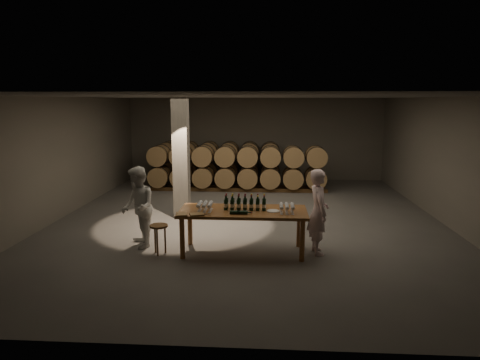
# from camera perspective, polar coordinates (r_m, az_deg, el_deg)

# --- Properties ---
(room) EXTENTS (12.00, 12.00, 12.00)m
(room) POSITION_cam_1_polar(r_m,az_deg,el_deg) (11.47, -7.86, 2.92)
(room) COLOR #565451
(room) RESTS_ON ground
(tasting_table) EXTENTS (2.60, 1.10, 0.90)m
(tasting_table) POSITION_cam_1_polar(r_m,az_deg,el_deg) (8.76, 0.40, -4.70)
(tasting_table) COLOR brown
(tasting_table) RESTS_ON ground
(barrel_stack_back) EXTENTS (4.70, 0.95, 1.57)m
(barrel_stack_back) POSITION_cam_1_polar(r_m,az_deg,el_deg) (16.40, -2.80, 2.54)
(barrel_stack_back) COLOR #53361C
(barrel_stack_back) RESTS_ON ground
(barrel_stack_front) EXTENTS (6.26, 0.95, 1.57)m
(barrel_stack_front) POSITION_cam_1_polar(r_m,az_deg,el_deg) (14.95, -0.42, 1.78)
(barrel_stack_front) COLOR #53361C
(barrel_stack_front) RESTS_ON ground
(bottle_cluster) EXTENTS (0.86, 0.23, 0.32)m
(bottle_cluster) POSITION_cam_1_polar(r_m,az_deg,el_deg) (8.76, 0.67, -3.23)
(bottle_cluster) COLOR black
(bottle_cluster) RESTS_ON tasting_table
(lying_bottles) EXTENTS (0.44, 0.07, 0.07)m
(lying_bottles) POSITION_cam_1_polar(r_m,az_deg,el_deg) (8.41, -0.11, -4.35)
(lying_bottles) COLOR black
(lying_bottles) RESTS_ON tasting_table
(glass_cluster_left) EXTENTS (0.31, 0.42, 0.18)m
(glass_cluster_left) POSITION_cam_1_polar(r_m,az_deg,el_deg) (8.70, -4.70, -3.28)
(glass_cluster_left) COLOR silver
(glass_cluster_left) RESTS_ON tasting_table
(glass_cluster_right) EXTENTS (0.30, 0.41, 0.17)m
(glass_cluster_right) POSITION_cam_1_polar(r_m,az_deg,el_deg) (8.59, 6.27, -3.51)
(glass_cluster_right) COLOR silver
(glass_cluster_right) RESTS_ON tasting_table
(plate) EXTENTS (0.26, 0.26, 0.01)m
(plate) POSITION_cam_1_polar(r_m,az_deg,el_deg) (8.67, 4.44, -4.14)
(plate) COLOR white
(plate) RESTS_ON tasting_table
(notebook_near) EXTENTS (0.32, 0.29, 0.03)m
(notebook_near) POSITION_cam_1_polar(r_m,az_deg,el_deg) (8.40, -5.78, -4.58)
(notebook_near) COLOR brown
(notebook_near) RESTS_ON tasting_table
(notebook_corner) EXTENTS (0.27, 0.31, 0.02)m
(notebook_corner) POSITION_cam_1_polar(r_m,az_deg,el_deg) (8.46, -7.80, -4.54)
(notebook_corner) COLOR brown
(notebook_corner) RESTS_ON tasting_table
(pen) EXTENTS (0.13, 0.05, 0.01)m
(pen) POSITION_cam_1_polar(r_m,az_deg,el_deg) (8.39, -4.33, -4.65)
(pen) COLOR black
(pen) RESTS_ON tasting_table
(stool) EXTENTS (0.37, 0.37, 0.61)m
(stool) POSITION_cam_1_polar(r_m,az_deg,el_deg) (8.91, -10.76, -6.60)
(stool) COLOR #53361C
(stool) RESTS_ON ground
(person_man) EXTENTS (0.51, 0.70, 1.75)m
(person_man) POSITION_cam_1_polar(r_m,az_deg,el_deg) (8.85, 10.39, -4.18)
(person_man) COLOR white
(person_man) RESTS_ON ground
(person_woman) EXTENTS (0.95, 1.04, 1.74)m
(person_woman) POSITION_cam_1_polar(r_m,az_deg,el_deg) (9.33, -13.45, -3.58)
(person_woman) COLOR white
(person_woman) RESTS_ON ground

